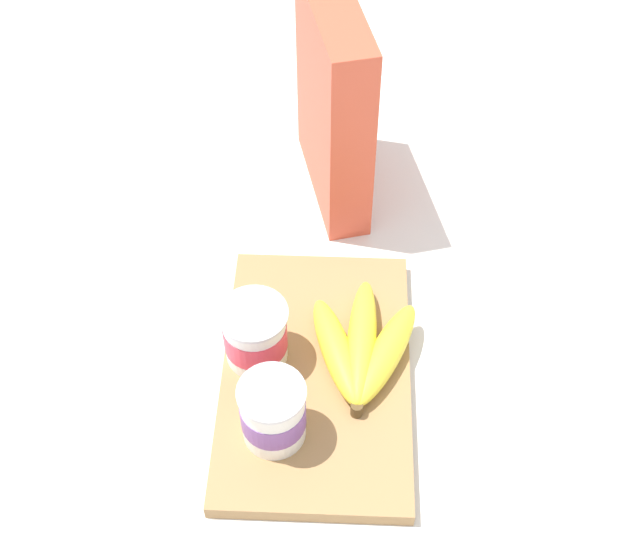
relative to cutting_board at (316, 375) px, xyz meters
name	(u,v)px	position (x,y,z in m)	size (l,w,h in m)	color
ground_plane	(316,380)	(0.00, 0.00, -0.01)	(2.40, 2.40, 0.00)	silver
cutting_board	(316,375)	(0.00, 0.00, 0.00)	(0.35, 0.22, 0.02)	#A37A4C
cereal_box	(334,104)	(0.33, -0.01, 0.13)	(0.21, 0.06, 0.29)	#D85138
yogurt_cup_front	(273,413)	(-0.08, 0.04, 0.05)	(0.07, 0.07, 0.09)	white
yogurt_cup_back	(255,334)	(0.02, 0.07, 0.05)	(0.08, 0.08, 0.08)	white
banana_bunch	(362,348)	(0.02, -0.05, 0.03)	(0.18, 0.15, 0.04)	yellow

